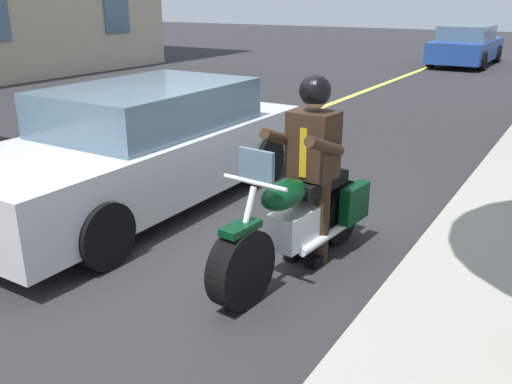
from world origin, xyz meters
TOP-DOWN VIEW (x-y plane):
  - ground_plane at (0.00, 0.00)m, footprint 80.00×80.00m
  - lane_center_stripe at (0.00, -2.00)m, footprint 60.00×0.16m
  - motorcycle_main at (-0.08, 1.13)m, footprint 2.22×0.71m
  - rider_main at (-0.27, 1.14)m, footprint 0.65×0.59m
  - car_silver at (-17.44, -1.07)m, footprint 4.60×1.92m
  - car_dark at (-0.65, -1.24)m, footprint 4.60×1.92m

SIDE VIEW (x-z plane):
  - ground_plane at x=0.00m, z-range 0.00..0.00m
  - lane_center_stripe at x=0.00m, z-range 0.00..0.01m
  - motorcycle_main at x=-0.08m, z-range -0.18..1.08m
  - car_silver at x=-17.44m, z-range -0.01..1.39m
  - car_dark at x=-0.65m, z-range -0.01..1.39m
  - rider_main at x=-0.27m, z-range 0.17..1.91m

